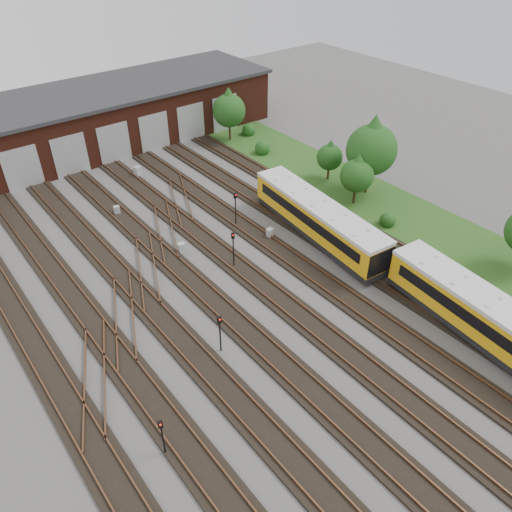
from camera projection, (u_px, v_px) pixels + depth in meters
ground at (302, 348)px, 33.41m from camera, size 120.00×120.00×0.00m
track_network at (294, 343)px, 33.63m from camera, size 30.40×70.00×0.33m
maintenance_shed at (65, 125)px, 56.80m from camera, size 51.00×12.50×6.35m
grass_verge at (375, 201)px, 49.24m from camera, size 8.00×55.00×0.05m
metro_train at (488, 320)px, 32.80m from camera, size 4.34×47.50×3.16m
signal_mast_0 at (162, 433)px, 26.03m from camera, size 0.29×0.27×2.87m
signal_mast_1 at (220, 329)px, 32.08m from camera, size 0.29×0.27×3.05m
signal_mast_2 at (235, 205)px, 44.54m from camera, size 0.27×0.26×3.30m
signal_mast_3 at (233, 245)px, 39.46m from camera, size 0.30×0.29×3.28m
relay_cabinet_1 at (117, 210)px, 46.96m from camera, size 0.65×0.59×0.91m
relay_cabinet_2 at (182, 248)px, 41.93m from camera, size 0.65×0.57×0.97m
relay_cabinet_3 at (138, 171)px, 53.26m from camera, size 0.79×0.70×1.12m
relay_cabinet_4 at (270, 233)px, 43.82m from camera, size 0.62×0.55×0.90m
tree_0 at (229, 107)px, 58.98m from camera, size 3.91×3.91×6.48m
tree_1 at (330, 154)px, 51.32m from camera, size 2.70×2.70×4.47m
tree_2 at (372, 144)px, 47.59m from camera, size 4.93×4.93×8.17m
tree_3 at (357, 172)px, 46.91m from camera, size 3.21×3.21×5.32m
bush_0 at (388, 218)px, 45.32m from camera, size 1.46×1.46×1.46m
bush_1 at (262, 146)px, 57.77m from camera, size 1.76×1.76×1.76m
bush_2 at (249, 128)px, 62.29m from camera, size 1.65×1.65×1.65m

